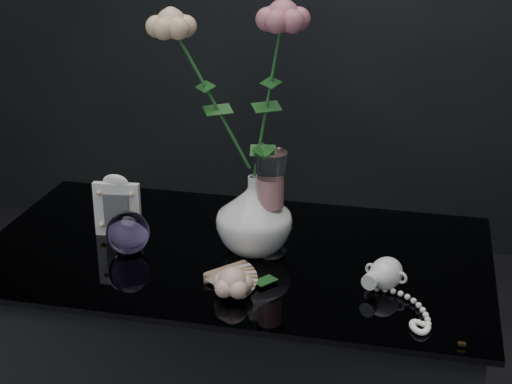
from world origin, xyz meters
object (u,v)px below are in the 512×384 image
(vase, at_px, (254,214))
(paperweight, at_px, (128,233))
(wine_glass, at_px, (270,204))
(pearl_jar, at_px, (386,272))
(loose_rose, at_px, (232,282))
(picture_frame, at_px, (117,205))

(vase, bearing_deg, paperweight, -164.62)
(wine_glass, height_order, pearl_jar, wine_glass)
(pearl_jar, bearing_deg, wine_glass, 179.39)
(vase, distance_m, wine_glass, 0.05)
(wine_glass, height_order, paperweight, wine_glass)
(paperweight, height_order, loose_rose, paperweight)
(paperweight, relative_size, pearl_jar, 0.41)
(paperweight, relative_size, loose_rose, 0.54)
(wine_glass, height_order, picture_frame, wine_glass)
(vase, distance_m, loose_rose, 0.20)
(vase, xyz_separation_m, wine_glass, (0.03, -0.00, 0.03))
(loose_rose, bearing_deg, pearl_jar, -4.06)
(paperweight, distance_m, pearl_jar, 0.53)
(vase, relative_size, picture_frame, 1.17)
(wine_glass, relative_size, picture_frame, 1.57)
(wine_glass, bearing_deg, vase, 172.29)
(vase, distance_m, pearl_jar, 0.30)
(vase, xyz_separation_m, picture_frame, (-0.30, 0.01, -0.01))
(wine_glass, xyz_separation_m, pearl_jar, (0.24, -0.09, -0.08))
(paperweight, bearing_deg, vase, 15.38)
(picture_frame, relative_size, pearl_jar, 0.64)
(wine_glass, distance_m, picture_frame, 0.34)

